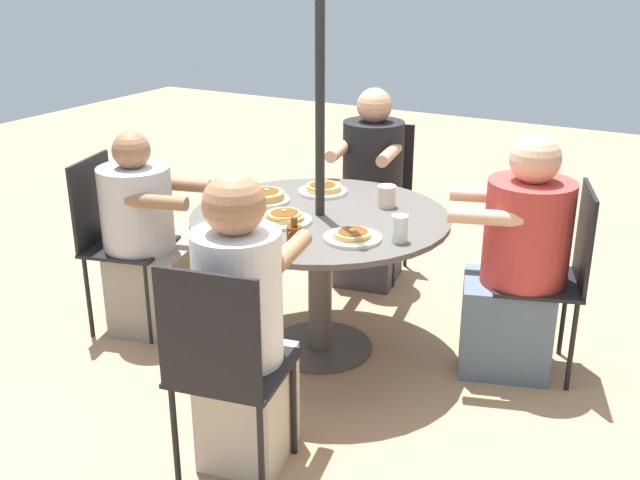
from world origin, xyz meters
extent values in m
plane|color=tan|center=(0.00, 0.00, 0.00)|extent=(12.00, 12.00, 0.00)
cylinder|color=#4C4742|center=(0.00, 0.00, 0.01)|extent=(0.54, 0.54, 0.01)
cylinder|color=#4C4742|center=(0.00, 0.00, 0.35)|extent=(0.12, 0.12, 0.70)
cylinder|color=#4C4742|center=(0.00, 0.00, 0.71)|extent=(1.26, 1.26, 0.03)
cylinder|color=black|center=(0.00, 0.00, 1.23)|extent=(0.05, 0.05, 2.45)
cylinder|color=black|center=(0.88, 0.00, 0.23)|extent=(0.02, 0.02, 0.45)
cylinder|color=black|center=(0.81, 0.33, 0.23)|extent=(0.02, 0.02, 0.45)
cylinder|color=black|center=(1.21, 0.06, 0.23)|extent=(0.02, 0.02, 0.45)
cylinder|color=black|center=(1.15, 0.40, 0.23)|extent=(0.02, 0.02, 0.45)
cube|color=black|center=(1.01, 0.20, 0.46)|extent=(0.47, 0.47, 0.02)
cube|color=black|center=(1.20, 0.24, 0.70)|extent=(0.09, 0.38, 0.46)
cube|color=beige|center=(0.91, 0.18, 0.23)|extent=(0.40, 0.37, 0.45)
cylinder|color=white|center=(0.95, 0.19, 0.72)|extent=(0.33, 0.33, 0.53)
sphere|color=#A3704C|center=(0.95, 0.19, 1.08)|extent=(0.23, 0.23, 0.23)
cylinder|color=#A3704C|center=(0.79, 0.02, 0.84)|extent=(0.33, 0.13, 0.07)
cylinder|color=#A3704C|center=(0.74, 0.28, 0.84)|extent=(0.33, 0.13, 0.07)
cylinder|color=black|center=(-0.11, 0.87, 0.23)|extent=(0.02, 0.02, 0.45)
cylinder|color=black|center=(-0.43, 0.77, 0.23)|extent=(0.02, 0.02, 0.45)
cylinder|color=black|center=(-0.21, 1.20, 0.23)|extent=(0.02, 0.02, 0.45)
cylinder|color=black|center=(-0.54, 1.09, 0.23)|extent=(0.02, 0.02, 0.45)
cube|color=black|center=(-0.32, 0.98, 0.46)|extent=(0.51, 0.51, 0.02)
cube|color=black|center=(-0.38, 1.16, 0.70)|extent=(0.37, 0.14, 0.46)
cube|color=slate|center=(-0.28, 0.87, 0.23)|extent=(0.49, 0.51, 0.45)
cylinder|color=#B73833|center=(-0.30, 0.92, 0.70)|extent=(0.40, 0.40, 0.50)
sphere|color=#DBA884|center=(-0.30, 0.92, 1.05)|extent=(0.23, 0.23, 0.23)
cylinder|color=#DBA884|center=(-0.09, 0.78, 0.82)|extent=(0.17, 0.33, 0.07)
cylinder|color=#DBA884|center=(-0.39, 0.68, 0.82)|extent=(0.17, 0.33, 0.07)
cylinder|color=black|center=(-0.88, 0.02, 0.23)|extent=(0.02, 0.02, 0.45)
cylinder|color=black|center=(-0.82, -0.32, 0.23)|extent=(0.02, 0.02, 0.45)
cylinder|color=black|center=(-1.21, -0.04, 0.23)|extent=(0.02, 0.02, 0.45)
cylinder|color=black|center=(-1.15, -0.38, 0.23)|extent=(0.02, 0.02, 0.45)
cube|color=black|center=(-1.02, -0.18, 0.46)|extent=(0.47, 0.47, 0.02)
cube|color=black|center=(-1.21, -0.22, 0.70)|extent=(0.09, 0.38, 0.46)
cube|color=#3D3D42|center=(-0.90, -0.16, 0.23)|extent=(0.44, 0.41, 0.45)
cylinder|color=black|center=(-0.96, -0.17, 0.72)|extent=(0.36, 0.36, 0.53)
sphere|color=tan|center=(-0.96, -0.17, 1.08)|extent=(0.21, 0.21, 0.21)
cylinder|color=tan|center=(-0.78, 0.01, 0.85)|extent=(0.34, 0.13, 0.07)
cylinder|color=tan|center=(-0.73, -0.28, 0.85)|extent=(0.34, 0.13, 0.07)
cylinder|color=black|center=(0.06, -0.88, 0.23)|extent=(0.02, 0.02, 0.45)
cylinder|color=black|center=(0.39, -0.79, 0.23)|extent=(0.02, 0.02, 0.45)
cylinder|color=black|center=(0.15, -1.21, 0.23)|extent=(0.02, 0.02, 0.45)
cylinder|color=black|center=(0.48, -1.12, 0.23)|extent=(0.02, 0.02, 0.45)
cube|color=black|center=(0.27, -1.00, 0.46)|extent=(0.49, 0.49, 0.02)
cube|color=black|center=(0.32, -1.18, 0.70)|extent=(0.37, 0.12, 0.46)
cube|color=gray|center=(0.24, -0.89, 0.23)|extent=(0.44, 0.47, 0.45)
cylinder|color=#B2B2B2|center=(0.25, -0.94, 0.67)|extent=(0.37, 0.37, 0.44)
sphere|color=brown|center=(0.25, -0.94, 0.98)|extent=(0.19, 0.19, 0.19)
cylinder|color=brown|center=(0.06, -0.79, 0.78)|extent=(0.15, 0.32, 0.07)
cylinder|color=brown|center=(0.35, -0.71, 0.78)|extent=(0.15, 0.32, 0.07)
cylinder|color=silver|center=(0.23, 0.29, 0.73)|extent=(0.26, 0.26, 0.02)
cylinder|color=tan|center=(0.23, 0.28, 0.75)|extent=(0.17, 0.17, 0.01)
cylinder|color=tan|center=(0.23, 0.29, 0.76)|extent=(0.16, 0.16, 0.01)
ellipsoid|color=brown|center=(0.23, 0.29, 0.77)|extent=(0.14, 0.13, 0.00)
cube|color=#F4E084|center=(0.23, 0.29, 0.77)|extent=(0.02, 0.02, 0.01)
cylinder|color=silver|center=(-0.31, -0.16, 0.73)|extent=(0.26, 0.26, 0.02)
cylinder|color=tan|center=(-0.31, -0.16, 0.75)|extent=(0.18, 0.18, 0.01)
cylinder|color=tan|center=(-0.32, -0.15, 0.76)|extent=(0.18, 0.18, 0.01)
ellipsoid|color=brown|center=(-0.31, -0.16, 0.77)|extent=(0.14, 0.13, 0.00)
cube|color=#F4E084|center=(-0.32, -0.16, 0.78)|extent=(0.03, 0.03, 0.01)
cylinder|color=silver|center=(-0.04, -0.35, 0.73)|extent=(0.26, 0.26, 0.02)
cylinder|color=tan|center=(-0.05, -0.35, 0.75)|extent=(0.20, 0.20, 0.01)
cylinder|color=tan|center=(-0.04, -0.34, 0.76)|extent=(0.18, 0.18, 0.01)
cylinder|color=tan|center=(-0.04, -0.34, 0.77)|extent=(0.20, 0.20, 0.01)
ellipsoid|color=brown|center=(-0.04, -0.35, 0.78)|extent=(0.16, 0.14, 0.00)
cube|color=#F4E084|center=(-0.05, -0.34, 0.79)|extent=(0.02, 0.02, 0.01)
cylinder|color=silver|center=(0.17, -0.09, 0.73)|extent=(0.26, 0.26, 0.02)
cylinder|color=tan|center=(0.18, -0.10, 0.75)|extent=(0.17, 0.17, 0.01)
cylinder|color=tan|center=(0.17, -0.09, 0.76)|extent=(0.18, 0.18, 0.01)
cylinder|color=tan|center=(0.17, -0.10, 0.77)|extent=(0.17, 0.17, 0.01)
ellipsoid|color=brown|center=(0.17, -0.09, 0.77)|extent=(0.14, 0.13, 0.00)
cube|color=#F4E084|center=(0.17, -0.10, 0.78)|extent=(0.03, 0.03, 0.01)
cylinder|color=#602D0F|center=(0.43, 0.12, 0.77)|extent=(0.07, 0.07, 0.10)
cylinder|color=#602D0F|center=(0.43, 0.12, 0.84)|extent=(0.03, 0.03, 0.04)
torus|color=#602D0F|center=(0.46, 0.12, 0.79)|extent=(0.05, 0.01, 0.05)
cylinder|color=beige|center=(-0.27, 0.23, 0.78)|extent=(0.09, 0.09, 0.10)
cylinder|color=white|center=(-0.27, 0.23, 0.83)|extent=(0.09, 0.09, 0.01)
cylinder|color=silver|center=(0.15, 0.48, 0.78)|extent=(0.07, 0.07, 0.12)
camera|label=1|loc=(2.97, 1.66, 1.90)|focal=42.00mm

